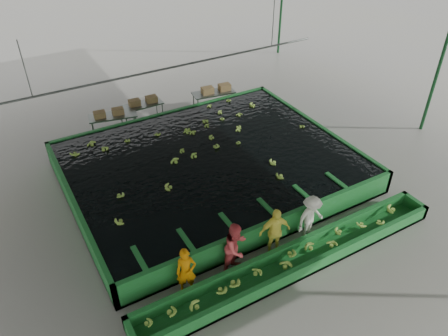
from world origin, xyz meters
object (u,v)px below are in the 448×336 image
worker_a (186,271)px  packing_table_right (214,101)px  sorting_trough (295,261)px  packing_table_mid (142,113)px  flotation_tank (210,167)px  worker_d (311,217)px  packing_table_left (114,124)px  box_stack_right (216,92)px  worker_b (236,248)px  box_stack_left (109,116)px  box_stack_mid (143,104)px  worker_c (275,232)px

worker_a → packing_table_right: worker_a is taller
sorting_trough → packing_table_mid: (-0.65, 10.28, 0.18)m
flotation_tank → worker_d: size_ratio=6.46×
sorting_trough → packing_table_right: size_ratio=5.15×
packing_table_left → box_stack_right: (4.88, -0.17, 0.44)m
flotation_tank → sorting_trough: (0.00, -5.10, -0.20)m
box_stack_right → worker_a: bearing=-123.4°
worker_b → box_stack_left: worker_b is taller
packing_table_mid → box_stack_left: box_stack_left is taller
worker_b → packing_table_right: worker_b is taller
packing_table_left → packing_table_right: size_ratio=1.02×
packing_table_right → box_stack_left: (-4.89, 0.17, 0.46)m
worker_d → packing_table_right: bearing=73.8°
sorting_trough → box_stack_mid: 10.34m
flotation_tank → box_stack_mid: size_ratio=7.92×
sorting_trough → packing_table_mid: 10.31m
box_stack_left → box_stack_right: (5.02, -0.19, -0.02)m
flotation_tank → sorting_trough: bearing=-90.0°
sorting_trough → worker_b: bearing=152.2°
worker_c → worker_d: size_ratio=1.06×
worker_b → worker_c: size_ratio=1.02×
sorting_trough → worker_b: 1.82m
worker_a → packing_table_left: 9.15m
flotation_tank → packing_table_right: bearing=59.9°
worker_d → packing_table_left: bearing=103.0°
worker_d → packing_table_right: size_ratio=0.80×
flotation_tank → packing_table_right: (2.69, 4.64, -0.01)m
worker_d → box_stack_mid: size_ratio=1.23×
packing_table_left → packing_table_right: (4.75, -0.15, -0.01)m
worker_a → box_stack_right: bearing=76.3°
worker_a → packing_table_left: bearing=103.4°
box_stack_left → box_stack_right: bearing=-2.2°
flotation_tank → packing_table_right: flotation_tank is taller
packing_table_left → box_stack_mid: bearing=15.3°
worker_a → box_stack_mid: size_ratio=1.18×
sorting_trough → packing_table_right: (2.69, 9.74, 0.19)m
worker_d → packing_table_mid: size_ratio=0.82×
worker_c → box_stack_right: bearing=82.9°
box_stack_mid → box_stack_right: size_ratio=0.91×
box_stack_mid → sorting_trough: bearing=-87.0°
box_stack_mid → box_stack_left: bearing=-166.6°
sorting_trough → flotation_tank: bearing=90.0°
flotation_tank → box_stack_left: (-2.20, 4.81, 0.45)m
worker_b → packing_table_mid: (0.86, 9.48, -0.41)m
box_stack_right → flotation_tank: bearing=-121.4°
worker_a → packing_table_left: (1.00, 9.09, -0.30)m
worker_d → box_stack_right: size_ratio=1.11×
worker_c → packing_table_mid: size_ratio=0.87×
sorting_trough → worker_c: bearing=104.0°
flotation_tank → worker_d: (1.15, -4.30, 0.32)m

